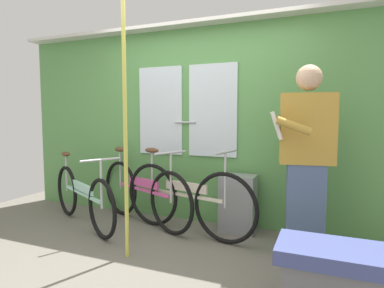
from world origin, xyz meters
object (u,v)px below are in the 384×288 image
(handrail_pole, at_px, (125,130))
(bench_seat_corner, at_px, (330,276))
(bicycle_near_door, at_px, (143,193))
(trash_bin_by_wall, at_px, (238,203))
(passenger_reading_newspaper, at_px, (306,156))
(bicycle_leaning_behind, at_px, (185,199))
(bicycle_by_pole, at_px, (82,196))

(handrail_pole, distance_m, bench_seat_corner, 1.99)
(bicycle_near_door, relative_size, handrail_pole, 0.68)
(trash_bin_by_wall, relative_size, bench_seat_corner, 0.92)
(passenger_reading_newspaper, xyz_separation_m, bench_seat_corner, (0.23, -0.88, -0.70))
(bicycle_leaning_behind, bearing_deg, trash_bin_by_wall, 40.49)
(bicycle_leaning_behind, xyz_separation_m, passenger_reading_newspaper, (1.25, -0.07, 0.54))
(passenger_reading_newspaper, xyz_separation_m, trash_bin_by_wall, (-0.72, 0.36, -0.61))
(bicycle_leaning_behind, distance_m, trash_bin_by_wall, 0.60)
(bicycle_by_pole, height_order, trash_bin_by_wall, bicycle_by_pole)
(trash_bin_by_wall, distance_m, bench_seat_corner, 1.56)
(bicycle_leaning_behind, distance_m, bench_seat_corner, 1.76)
(bicycle_by_pole, height_order, bench_seat_corner, bicycle_by_pole)
(passenger_reading_newspaper, distance_m, bench_seat_corner, 1.14)
(passenger_reading_newspaper, relative_size, handrail_pole, 0.75)
(bench_seat_corner, bearing_deg, handrail_pole, 173.49)
(bicycle_leaning_behind, bearing_deg, passenger_reading_newspaper, 8.81)
(trash_bin_by_wall, bearing_deg, bicycle_by_pole, -164.05)
(bicycle_near_door, bearing_deg, bicycle_by_pole, -128.95)
(trash_bin_by_wall, xyz_separation_m, handrail_pole, (-0.79, -1.03, 0.86))
(handrail_pole, bearing_deg, bicycle_by_pole, 151.79)
(passenger_reading_newspaper, height_order, bench_seat_corner, passenger_reading_newspaper)
(bicycle_near_door, distance_m, trash_bin_by_wall, 1.15)
(bicycle_near_door, distance_m, passenger_reading_newspaper, 1.95)
(bicycle_near_door, xyz_separation_m, handrail_pole, (0.35, -0.87, 0.80))
(bicycle_near_door, xyz_separation_m, passenger_reading_newspaper, (1.86, -0.19, 0.56))
(bicycle_by_pole, relative_size, passenger_reading_newspaper, 0.88)
(bicycle_leaning_behind, bearing_deg, bench_seat_corner, -20.63)
(bicycle_near_door, relative_size, passenger_reading_newspaper, 0.91)
(bicycle_near_door, xyz_separation_m, bicycle_leaning_behind, (0.61, -0.12, 0.02))
(bicycle_by_pole, distance_m, trash_bin_by_wall, 1.84)
(bicycle_leaning_behind, xyz_separation_m, bicycle_by_pole, (-1.25, -0.22, -0.04))
(trash_bin_by_wall, bearing_deg, bench_seat_corner, -52.35)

